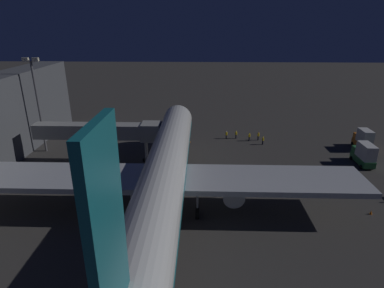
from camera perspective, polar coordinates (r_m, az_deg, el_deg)
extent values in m
plane|color=#383533|center=(50.19, -3.72, -6.90)|extent=(320.00, 320.00, 0.00)
cylinder|color=silver|center=(40.31, -4.98, -5.16)|extent=(5.39, 48.02, 5.39)
sphere|color=silver|center=(62.66, -2.53, 4.57)|extent=(5.29, 5.29, 5.29)
cube|color=#146670|center=(40.49, -4.96, -5.67)|extent=(5.45, 46.10, 0.50)
cube|color=black|center=(60.85, -2.65, 4.99)|extent=(2.97, 1.40, 0.90)
cube|color=#B7BABF|center=(40.97, -4.90, -6.18)|extent=(50.72, 7.50, 0.70)
cube|color=#146670|center=(16.68, -15.05, -14.62)|extent=(0.50, 4.80, 11.05)
cylinder|color=#B7BABF|center=(42.69, 7.24, -7.94)|extent=(2.75, 5.28, 2.75)
cylinder|color=black|center=(45.01, 6.95, -6.32)|extent=(2.34, 0.15, 2.34)
cylinder|color=#B7BABF|center=(44.54, -16.07, -7.36)|extent=(2.75, 5.28, 2.75)
cylinder|color=black|center=(46.76, -15.14, -5.84)|extent=(2.34, 0.15, 2.34)
cylinder|color=#B7BABF|center=(60.39, -2.72, 0.61)|extent=(0.28, 0.28, 2.44)
cylinder|color=black|center=(61.05, -2.69, -0.99)|extent=(0.45, 1.20, 1.20)
cylinder|color=#B7BABF|center=(41.00, 0.98, -9.87)|extent=(0.28, 0.28, 2.44)
cylinder|color=black|center=(42.51, 0.97, -11.53)|extent=(0.45, 1.20, 1.20)
cylinder|color=black|center=(41.42, 0.95, -12.50)|extent=(0.45, 1.20, 1.20)
cylinder|color=#B7BABF|center=(41.93, -10.74, -9.52)|extent=(0.28, 0.28, 2.44)
cylinder|color=black|center=(43.41, -10.40, -11.16)|extent=(0.45, 1.20, 1.20)
cylinder|color=black|center=(42.34, -10.76, -12.09)|extent=(0.45, 1.20, 1.20)
cube|color=#9E9E99|center=(58.04, -17.36, 2.25)|extent=(20.42, 2.60, 2.50)
cube|color=#9E9E99|center=(55.56, -7.34, 2.24)|extent=(3.20, 3.40, 3.00)
cube|color=black|center=(55.36, -5.91, 2.23)|extent=(0.70, 3.20, 2.70)
cylinder|color=#B7BABF|center=(56.93, -8.18, -1.09)|extent=(0.56, 0.56, 4.49)
cylinder|color=black|center=(57.59, -7.49, -2.89)|extent=(0.25, 0.60, 0.60)
cylinder|color=black|center=(57.79, -8.66, -2.86)|extent=(0.25, 0.60, 0.60)
cylinder|color=#59595E|center=(65.63, -25.73, 5.80)|extent=(0.40, 0.40, 17.10)
cube|color=#F9EFC6|center=(63.79, -26.26, 13.45)|extent=(1.10, 0.50, 0.60)
cube|color=#F9EFC6|center=(64.63, -27.71, 13.29)|extent=(1.10, 0.50, 0.60)
cube|color=#287038|center=(63.40, 28.22, -2.46)|extent=(2.00, 5.52, 1.10)
cube|color=silver|center=(62.20, 28.77, -1.16)|extent=(1.90, 3.87, 2.58)
cube|color=#287038|center=(64.65, 27.67, -0.88)|extent=(1.80, 1.60, 1.10)
cylinder|color=black|center=(65.66, 28.27, -2.23)|extent=(0.24, 0.70, 0.70)
cylinder|color=black|center=(64.73, 26.59, -2.24)|extent=(0.24, 0.70, 0.70)
cylinder|color=black|center=(62.52, 29.74, -3.62)|extent=(0.24, 0.70, 0.70)
cylinder|color=black|center=(61.55, 28.00, -3.65)|extent=(0.24, 0.70, 0.70)
cube|color=orange|center=(71.31, 28.14, -0.01)|extent=(2.00, 4.79, 1.10)
cube|color=silver|center=(70.24, 28.60, 1.22)|extent=(1.90, 3.35, 2.57)
cube|color=orange|center=(72.31, 27.77, 1.26)|extent=(1.80, 1.60, 1.10)
cylinder|color=black|center=(73.36, 28.27, 0.05)|extent=(0.24, 0.70, 0.70)
cylinder|color=black|center=(72.43, 26.77, 0.07)|extent=(0.24, 0.70, 0.70)
cylinder|color=black|center=(70.58, 29.40, -0.92)|extent=(0.24, 0.70, 0.70)
cylinder|color=black|center=(69.62, 27.86, -0.91)|extent=(0.24, 0.70, 0.70)
cylinder|color=black|center=(68.05, 10.21, 0.91)|extent=(0.28, 0.28, 0.89)
cylinder|color=yellow|center=(67.81, 10.25, 1.49)|extent=(0.40, 0.40, 0.58)
sphere|color=tan|center=(67.67, 10.27, 1.82)|extent=(0.24, 0.24, 0.24)
sphere|color=yellow|center=(67.66, 10.27, 1.86)|extent=(0.23, 0.23, 0.23)
cylinder|color=black|center=(69.00, 7.88, 1.32)|extent=(0.28, 0.28, 0.86)
cylinder|color=yellow|center=(68.76, 7.91, 1.90)|extent=(0.40, 0.40, 0.62)
sphere|color=tan|center=(68.62, 7.93, 2.24)|extent=(0.24, 0.24, 0.24)
sphere|color=yellow|center=(68.60, 7.93, 2.28)|extent=(0.23, 0.23, 0.23)
cylinder|color=black|center=(68.85, 11.76, 1.04)|extent=(0.28, 0.28, 0.91)
cylinder|color=yellow|center=(68.60, 11.81, 1.64)|extent=(0.40, 0.40, 0.62)
sphere|color=tan|center=(68.46, 11.83, 1.98)|extent=(0.24, 0.24, 0.24)
sphere|color=orange|center=(68.44, 11.84, 2.02)|extent=(0.23, 0.23, 0.23)
cylinder|color=black|center=(68.66, 6.17, 1.29)|extent=(0.28, 0.28, 0.84)
cylinder|color=yellow|center=(68.42, 6.19, 1.86)|extent=(0.40, 0.40, 0.61)
sphere|color=tan|center=(68.28, 6.20, 2.20)|extent=(0.24, 0.24, 0.24)
sphere|color=white|center=(68.26, 6.21, 2.24)|extent=(0.23, 0.23, 0.23)
cylinder|color=black|center=(66.52, 12.55, 0.25)|extent=(0.28, 0.28, 0.89)
cylinder|color=yellow|center=(66.27, 12.60, 0.85)|extent=(0.40, 0.40, 0.59)
sphere|color=tan|center=(66.13, 12.63, 1.18)|extent=(0.24, 0.24, 0.24)
sphere|color=yellow|center=(66.11, 12.63, 1.22)|extent=(0.23, 0.23, 0.23)
cone|color=orange|center=(66.17, -0.43, 0.51)|extent=(0.36, 0.36, 0.55)
cone|color=orange|center=(66.47, -4.22, 0.55)|extent=(0.36, 0.36, 0.55)
cone|color=orange|center=(48.41, 29.42, -10.62)|extent=(0.36, 0.36, 0.55)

